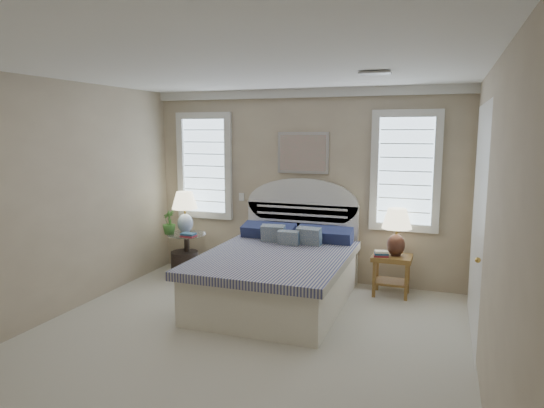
{
  "coord_description": "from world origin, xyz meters",
  "views": [
    {
      "loc": [
        1.89,
        -4.1,
        2.12
      ],
      "look_at": [
        0.06,
        1.0,
        1.31
      ],
      "focal_mm": 32.0,
      "sensor_mm": 36.0,
      "label": 1
    }
  ],
  "objects_px": {
    "floor_pot": "(185,263)",
    "lamp_right": "(397,227)",
    "lamp_left": "(185,207)",
    "nightstand_right": "(392,266)",
    "side_table_left": "(187,250)",
    "bed": "(280,271)"
  },
  "relations": [
    {
      "from": "nightstand_right",
      "to": "lamp_right",
      "type": "height_order",
      "value": "lamp_right"
    },
    {
      "from": "lamp_left",
      "to": "bed",
      "type": "bearing_deg",
      "value": -21.1
    },
    {
      "from": "bed",
      "to": "side_table_left",
      "type": "height_order",
      "value": "bed"
    },
    {
      "from": "side_table_left",
      "to": "lamp_left",
      "type": "distance_m",
      "value": 0.63
    },
    {
      "from": "side_table_left",
      "to": "nightstand_right",
      "type": "xyz_separation_m",
      "value": [
        2.95,
        0.1,
        -0.0
      ]
    },
    {
      "from": "nightstand_right",
      "to": "lamp_left",
      "type": "distance_m",
      "value": 3.07
    },
    {
      "from": "nightstand_right",
      "to": "bed",
      "type": "bearing_deg",
      "value": -151.97
    },
    {
      "from": "floor_pot",
      "to": "lamp_right",
      "type": "height_order",
      "value": "lamp_right"
    },
    {
      "from": "bed",
      "to": "lamp_left",
      "type": "xyz_separation_m",
      "value": [
        -1.71,
        0.66,
        0.62
      ]
    },
    {
      "from": "bed",
      "to": "floor_pot",
      "type": "bearing_deg",
      "value": 161.49
    },
    {
      "from": "lamp_right",
      "to": "bed",
      "type": "bearing_deg",
      "value": -151.8
    },
    {
      "from": "nightstand_right",
      "to": "lamp_left",
      "type": "relative_size",
      "value": 0.86
    },
    {
      "from": "lamp_left",
      "to": "floor_pot",
      "type": "bearing_deg",
      "value": -73.29
    },
    {
      "from": "lamp_right",
      "to": "lamp_left",
      "type": "bearing_deg",
      "value": -178.85
    },
    {
      "from": "lamp_left",
      "to": "lamp_right",
      "type": "relative_size",
      "value": 0.99
    },
    {
      "from": "side_table_left",
      "to": "lamp_right",
      "type": "distance_m",
      "value": 3.04
    },
    {
      "from": "side_table_left",
      "to": "nightstand_right",
      "type": "relative_size",
      "value": 1.19
    },
    {
      "from": "side_table_left",
      "to": "lamp_right",
      "type": "height_order",
      "value": "lamp_right"
    },
    {
      "from": "lamp_left",
      "to": "lamp_right",
      "type": "height_order",
      "value": "lamp_left"
    },
    {
      "from": "bed",
      "to": "nightstand_right",
      "type": "distance_m",
      "value": 1.47
    },
    {
      "from": "side_table_left",
      "to": "floor_pot",
      "type": "height_order",
      "value": "side_table_left"
    },
    {
      "from": "bed",
      "to": "floor_pot",
      "type": "xyz_separation_m",
      "value": [
        -1.68,
        0.56,
        -0.2
      ]
    }
  ]
}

